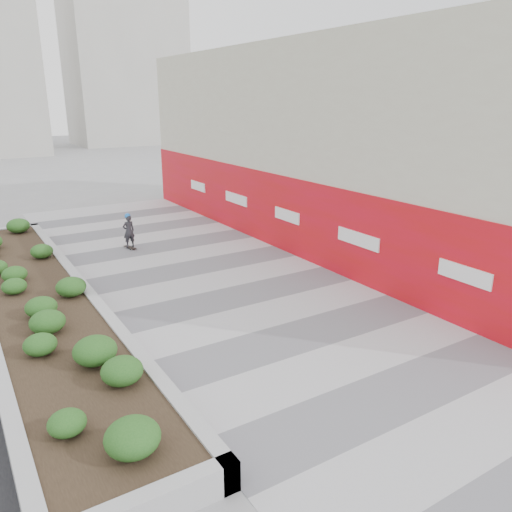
# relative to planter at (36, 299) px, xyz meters

# --- Properties ---
(ground) EXTENTS (160.00, 160.00, 0.00)m
(ground) POSITION_rel_planter_xyz_m (5.50, -7.00, -0.42)
(ground) COLOR gray
(ground) RESTS_ON ground
(walkway) EXTENTS (8.00, 36.00, 0.01)m
(walkway) POSITION_rel_planter_xyz_m (5.50, -4.00, -0.41)
(walkway) COLOR #A8A8AD
(walkway) RESTS_ON ground
(building) EXTENTS (6.04, 24.08, 8.00)m
(building) POSITION_rel_planter_xyz_m (12.48, 1.98, 3.56)
(building) COLOR beige
(building) RESTS_ON ground
(planter) EXTENTS (3.00, 18.00, 0.90)m
(planter) POSITION_rel_planter_xyz_m (0.00, 0.00, 0.00)
(planter) COLOR #9E9EA0
(planter) RESTS_ON ground
(distant_bldg_north_r) EXTENTS (14.00, 10.00, 24.00)m
(distant_bldg_north_r) POSITION_rel_planter_xyz_m (20.50, 53.00, 11.58)
(distant_bldg_north_r) COLOR #ADAAA3
(distant_bldg_north_r) RESTS_ON ground
(manhole_cover) EXTENTS (0.44, 0.44, 0.01)m
(manhole_cover) POSITION_rel_planter_xyz_m (6.00, -4.00, -0.42)
(manhole_cover) COLOR #595654
(manhole_cover) RESTS_ON ground
(skateboarder) EXTENTS (0.52, 0.75, 1.49)m
(skateboarder) POSITION_rel_planter_xyz_m (4.29, 4.75, 0.33)
(skateboarder) COLOR beige
(skateboarder) RESTS_ON ground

